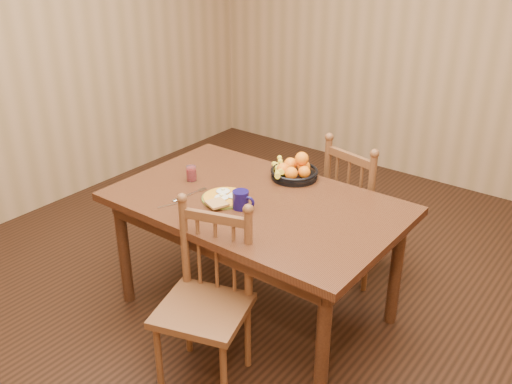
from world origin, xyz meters
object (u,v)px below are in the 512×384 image
Objects in this scene: chair_far at (361,211)px; chair_near at (206,302)px; coffee_mug at (241,200)px; fruit_bowl at (294,170)px; dining_table at (256,214)px; breakfast_plate at (225,198)px.

chair_far is 1.33m from chair_near.
chair_far reaches higher than chair_near.
fruit_bowl reaches higher than coffee_mug.
chair_near is 2.88× the size of fruit_bowl.
chair_far reaches higher than coffee_mug.
chair_near is at bearing 95.87° from chair_far.
dining_table is at bearing 88.38° from coffee_mug.
chair_near is at bearing -77.36° from dining_table.
chair_far is at bearing 63.18° from breakfast_plate.
breakfast_plate is (-0.14, -0.10, 0.10)m from dining_table.
dining_table is 11.97× the size of coffee_mug.
chair_far is at bearing 69.08° from dining_table.
dining_table is 0.63m from chair_near.
chair_far reaches higher than breakfast_plate.
breakfast_plate reaches higher than dining_table.
chair_far is 1.02× the size of chair_near.
fruit_bowl is at bearing 90.14° from coffee_mug.
breakfast_plate is 2.26× the size of coffee_mug.
chair_near reaches higher than breakfast_plate.
coffee_mug is at bearing -91.62° from dining_table.
chair_far is 7.13× the size of coffee_mug.
dining_table is at bearing -89.28° from fruit_bowl.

